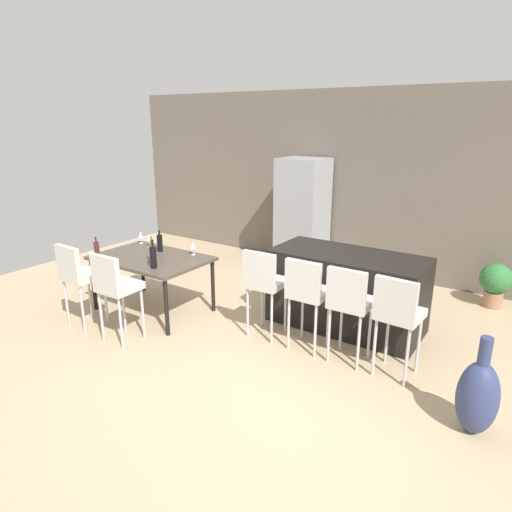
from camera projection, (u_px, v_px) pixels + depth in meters
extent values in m
plane|color=tan|center=(285.00, 344.00, 5.02)|extent=(10.00, 10.00, 0.00)
cube|color=#665B51|center=(382.00, 185.00, 6.91)|extent=(10.00, 0.12, 2.90)
cube|color=black|center=(347.00, 290.00, 5.34)|extent=(1.80, 0.83, 0.92)
cube|color=beige|center=(267.00, 282.00, 5.06)|extent=(0.41, 0.41, 0.08)
cube|color=beige|center=(259.00, 268.00, 4.86)|extent=(0.40, 0.07, 0.36)
cylinder|color=#B2B2B7|center=(262.00, 303.00, 5.37)|extent=(0.03, 0.03, 0.61)
cylinder|color=#B2B2B7|center=(285.00, 308.00, 5.21)|extent=(0.03, 0.03, 0.61)
cylinder|color=#B2B2B7|center=(248.00, 312.00, 5.11)|extent=(0.03, 0.03, 0.61)
cylinder|color=#B2B2B7|center=(272.00, 318.00, 4.95)|extent=(0.03, 0.03, 0.61)
cube|color=beige|center=(310.00, 292.00, 4.77)|extent=(0.41, 0.41, 0.08)
cube|color=beige|center=(303.00, 278.00, 4.57)|extent=(0.40, 0.07, 0.36)
cylinder|color=#B2B2B7|center=(302.00, 313.00, 5.08)|extent=(0.03, 0.03, 0.61)
cylinder|color=#B2B2B7|center=(328.00, 320.00, 4.91)|extent=(0.03, 0.03, 0.61)
cylinder|color=#B2B2B7|center=(289.00, 324.00, 4.83)|extent=(0.03, 0.03, 0.61)
cylinder|color=#B2B2B7|center=(315.00, 331.00, 4.66)|extent=(0.03, 0.03, 0.61)
cube|color=beige|center=(352.00, 302.00, 4.51)|extent=(0.41, 0.41, 0.08)
cube|color=beige|center=(346.00, 287.00, 4.31)|extent=(0.40, 0.07, 0.36)
cylinder|color=#B2B2B7|center=(341.00, 324.00, 4.82)|extent=(0.03, 0.03, 0.61)
cylinder|color=#B2B2B7|center=(370.00, 331.00, 4.66)|extent=(0.03, 0.03, 0.61)
cylinder|color=#B2B2B7|center=(329.00, 335.00, 4.57)|extent=(0.03, 0.03, 0.61)
cylinder|color=#B2B2B7|center=(358.00, 343.00, 4.40)|extent=(0.03, 0.03, 0.61)
cube|color=beige|center=(400.00, 314.00, 4.25)|extent=(0.43, 0.43, 0.08)
cube|color=beige|center=(395.00, 298.00, 4.05)|extent=(0.40, 0.09, 0.36)
cylinder|color=#B2B2B7|center=(387.00, 335.00, 4.56)|extent=(0.03, 0.03, 0.61)
cylinder|color=#B2B2B7|center=(418.00, 345.00, 4.37)|extent=(0.03, 0.03, 0.61)
cylinder|color=#B2B2B7|center=(374.00, 347.00, 4.32)|extent=(0.03, 0.03, 0.61)
cylinder|color=#B2B2B7|center=(407.00, 358.00, 4.13)|extent=(0.03, 0.03, 0.61)
cube|color=#4C4238|center=(151.00, 258.00, 5.71)|extent=(1.46, 0.96, 0.04)
cylinder|color=black|center=(142.00, 268.00, 6.51)|extent=(0.05, 0.05, 0.70)
cylinder|color=black|center=(213.00, 286.00, 5.79)|extent=(0.05, 0.05, 0.70)
cylinder|color=black|center=(94.00, 284.00, 5.84)|extent=(0.05, 0.05, 0.70)
cylinder|color=black|center=(166.00, 308.00, 5.12)|extent=(0.05, 0.05, 0.70)
cube|color=beige|center=(83.00, 275.00, 5.29)|extent=(0.41, 0.41, 0.08)
cube|color=beige|center=(68.00, 261.00, 5.09)|extent=(0.40, 0.07, 0.36)
cylinder|color=#B2B2B7|center=(90.00, 295.00, 5.60)|extent=(0.03, 0.03, 0.61)
cylinder|color=#B2B2B7|center=(106.00, 301.00, 5.42)|extent=(0.03, 0.03, 0.61)
cylinder|color=#B2B2B7|center=(67.00, 303.00, 5.35)|extent=(0.03, 0.03, 0.61)
cylinder|color=#B2B2B7|center=(83.00, 310.00, 5.18)|extent=(0.03, 0.03, 0.61)
cube|color=beige|center=(120.00, 287.00, 4.93)|extent=(0.41, 0.41, 0.08)
cube|color=beige|center=(105.00, 272.00, 4.73)|extent=(0.40, 0.07, 0.36)
cylinder|color=#B2B2B7|center=(124.00, 307.00, 5.25)|extent=(0.03, 0.03, 0.61)
cylinder|color=#B2B2B7|center=(143.00, 313.00, 5.08)|extent=(0.03, 0.03, 0.61)
cylinder|color=#B2B2B7|center=(101.00, 317.00, 4.99)|extent=(0.03, 0.03, 0.61)
cylinder|color=#B2B2B7|center=(121.00, 324.00, 4.83)|extent=(0.03, 0.03, 0.61)
cylinder|color=brown|center=(152.00, 253.00, 5.44)|extent=(0.06, 0.06, 0.25)
cylinder|color=brown|center=(151.00, 240.00, 5.39)|extent=(0.02, 0.02, 0.09)
cylinder|color=#471E19|center=(97.00, 250.00, 5.65)|extent=(0.06, 0.06, 0.20)
cylinder|color=#471E19|center=(96.00, 239.00, 5.61)|extent=(0.02, 0.02, 0.07)
cylinder|color=black|center=(153.00, 257.00, 5.24)|extent=(0.08, 0.08, 0.26)
cylinder|color=black|center=(152.00, 243.00, 5.19)|extent=(0.03, 0.03, 0.09)
cylinder|color=black|center=(160.00, 243.00, 5.90)|extent=(0.07, 0.07, 0.23)
cylinder|color=black|center=(159.00, 233.00, 5.86)|extent=(0.03, 0.03, 0.06)
cylinder|color=silver|center=(193.00, 255.00, 5.79)|extent=(0.06, 0.06, 0.00)
cylinder|color=silver|center=(193.00, 251.00, 5.78)|extent=(0.01, 0.01, 0.08)
cone|color=silver|center=(193.00, 245.00, 5.75)|extent=(0.07, 0.07, 0.09)
cylinder|color=silver|center=(150.00, 246.00, 6.16)|extent=(0.06, 0.06, 0.00)
cylinder|color=silver|center=(150.00, 243.00, 6.15)|extent=(0.01, 0.01, 0.08)
cone|color=silver|center=(149.00, 238.00, 6.12)|extent=(0.07, 0.07, 0.09)
cylinder|color=silver|center=(141.00, 243.00, 6.32)|extent=(0.06, 0.06, 0.00)
cylinder|color=silver|center=(141.00, 240.00, 6.31)|extent=(0.01, 0.01, 0.08)
cone|color=silver|center=(141.00, 234.00, 6.29)|extent=(0.07, 0.07, 0.09)
cube|color=#939699|center=(302.00, 215.00, 7.33)|extent=(0.72, 0.68, 1.84)
ellipsoid|color=navy|center=(477.00, 398.00, 3.52)|extent=(0.32, 0.32, 0.63)
cylinder|color=navy|center=(485.00, 351.00, 3.40)|extent=(0.10, 0.10, 0.24)
cylinder|color=#996B4C|center=(493.00, 299.00, 5.99)|extent=(0.24, 0.24, 0.22)
sphere|color=#2D6B33|center=(496.00, 279.00, 5.90)|extent=(0.41, 0.41, 0.41)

